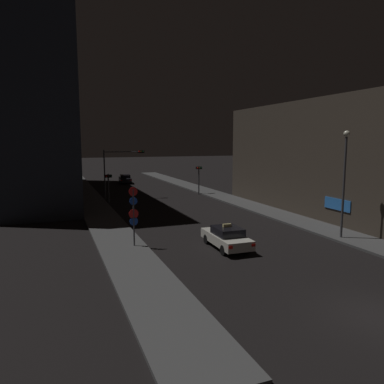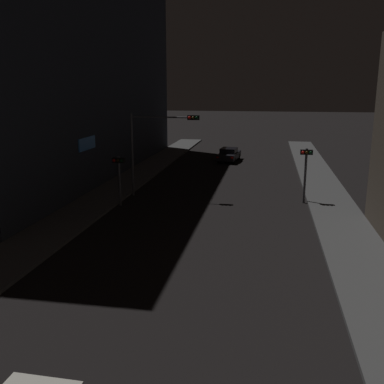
{
  "view_description": "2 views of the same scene",
  "coord_description": "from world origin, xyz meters",
  "px_view_note": "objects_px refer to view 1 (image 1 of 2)",
  "views": [
    {
      "loc": [
        -11.79,
        -10.16,
        6.85
      ],
      "look_at": [
        -0.12,
        20.4,
        2.35
      ],
      "focal_mm": 34.51,
      "sensor_mm": 36.0,
      "label": 1
    },
    {
      "loc": [
        3.51,
        4.57,
        7.6
      ],
      "look_at": [
        0.17,
        23.43,
        3.0
      ],
      "focal_mm": 40.77,
      "sensor_mm": 36.0,
      "label": 2
    }
  ],
  "objects_px": {
    "traffic_light_right_kerb": "(199,174)",
    "traffic_light_left_kerb": "(108,182)",
    "traffic_light_overhead": "(120,164)",
    "sign_pole_left": "(134,212)",
    "taxi": "(227,237)",
    "street_lamp_near_block": "(345,172)",
    "far_car": "(125,179)"
  },
  "relations": [
    {
      "from": "street_lamp_near_block",
      "to": "traffic_light_right_kerb",
      "type": "bearing_deg",
      "value": 92.45
    },
    {
      "from": "taxi",
      "to": "street_lamp_near_block",
      "type": "bearing_deg",
      "value": -6.23
    },
    {
      "from": "sign_pole_left",
      "to": "street_lamp_near_block",
      "type": "xyz_separation_m",
      "value": [
        14.04,
        -3.09,
        2.43
      ]
    },
    {
      "from": "traffic_light_left_kerb",
      "to": "traffic_light_right_kerb",
      "type": "bearing_deg",
      "value": 13.35
    },
    {
      "from": "taxi",
      "to": "far_car",
      "type": "bearing_deg",
      "value": 88.7
    },
    {
      "from": "taxi",
      "to": "sign_pole_left",
      "type": "height_order",
      "value": "sign_pole_left"
    },
    {
      "from": "taxi",
      "to": "traffic_light_right_kerb",
      "type": "distance_m",
      "value": 24.5
    },
    {
      "from": "far_car",
      "to": "traffic_light_overhead",
      "type": "distance_m",
      "value": 16.97
    },
    {
      "from": "far_car",
      "to": "traffic_light_overhead",
      "type": "xyz_separation_m",
      "value": [
        -3.62,
        -16.2,
        3.49
      ]
    },
    {
      "from": "traffic_light_overhead",
      "to": "far_car",
      "type": "bearing_deg",
      "value": 77.41
    },
    {
      "from": "far_car",
      "to": "traffic_light_right_kerb",
      "type": "relative_size",
      "value": 1.24
    },
    {
      "from": "sign_pole_left",
      "to": "traffic_light_left_kerb",
      "type": "bearing_deg",
      "value": 86.72
    },
    {
      "from": "traffic_light_overhead",
      "to": "traffic_light_right_kerb",
      "type": "bearing_deg",
      "value": -0.19
    },
    {
      "from": "street_lamp_near_block",
      "to": "traffic_light_left_kerb",
      "type": "bearing_deg",
      "value": 121.33
    },
    {
      "from": "taxi",
      "to": "traffic_light_left_kerb",
      "type": "xyz_separation_m",
      "value": [
        -4.5,
        20.42,
        1.65
      ]
    },
    {
      "from": "traffic_light_right_kerb",
      "to": "sign_pole_left",
      "type": "height_order",
      "value": "sign_pole_left"
    },
    {
      "from": "traffic_light_left_kerb",
      "to": "taxi",
      "type": "bearing_deg",
      "value": -77.56
    },
    {
      "from": "traffic_light_right_kerb",
      "to": "sign_pole_left",
      "type": "distance_m",
      "value": 24.78
    },
    {
      "from": "taxi",
      "to": "far_car",
      "type": "distance_m",
      "value": 39.51
    },
    {
      "from": "taxi",
      "to": "traffic_light_left_kerb",
      "type": "relative_size",
      "value": 1.36
    },
    {
      "from": "traffic_light_left_kerb",
      "to": "sign_pole_left",
      "type": "xyz_separation_m",
      "value": [
        -1.05,
        -18.26,
        -0.04
      ]
    },
    {
      "from": "far_car",
      "to": "traffic_light_overhead",
      "type": "bearing_deg",
      "value": -102.59
    },
    {
      "from": "sign_pole_left",
      "to": "far_car",
      "type": "bearing_deg",
      "value": 80.2
    },
    {
      "from": "far_car",
      "to": "street_lamp_near_block",
      "type": "bearing_deg",
      "value": -79.36
    },
    {
      "from": "street_lamp_near_block",
      "to": "sign_pole_left",
      "type": "bearing_deg",
      "value": 167.59
    },
    {
      "from": "taxi",
      "to": "street_lamp_near_block",
      "type": "distance_m",
      "value": 9.45
    },
    {
      "from": "traffic_light_right_kerb",
      "to": "traffic_light_left_kerb",
      "type": "bearing_deg",
      "value": -166.65
    },
    {
      "from": "traffic_light_overhead",
      "to": "traffic_light_right_kerb",
      "type": "height_order",
      "value": "traffic_light_overhead"
    },
    {
      "from": "traffic_light_left_kerb",
      "to": "sign_pole_left",
      "type": "relative_size",
      "value": 0.86
    },
    {
      "from": "far_car",
      "to": "traffic_light_left_kerb",
      "type": "distance_m",
      "value": 19.89
    },
    {
      "from": "traffic_light_right_kerb",
      "to": "sign_pole_left",
      "type": "relative_size",
      "value": 0.97
    },
    {
      "from": "taxi",
      "to": "street_lamp_near_block",
      "type": "relative_size",
      "value": 0.6
    }
  ]
}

